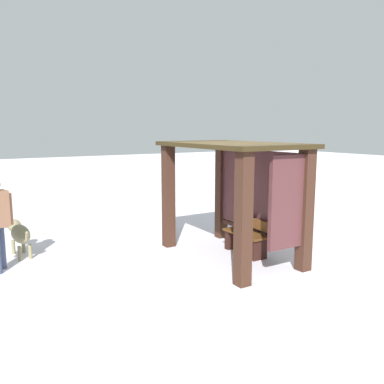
% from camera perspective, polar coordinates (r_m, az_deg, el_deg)
% --- Properties ---
extents(ground_plane, '(60.00, 60.00, 0.00)m').
position_cam_1_polar(ground_plane, '(7.94, 5.41, -9.22)').
color(ground_plane, white).
extents(bus_shelter, '(2.90, 1.75, 2.23)m').
position_cam_1_polar(bus_shelter, '(7.64, 7.18, 1.60)').
color(bus_shelter, '#3B2218').
rests_on(bus_shelter, ground).
extents(bench_left_inside, '(1.03, 0.38, 0.72)m').
position_cam_1_polar(bench_left_inside, '(8.09, 7.78, -6.52)').
color(bench_left_inside, '#593416').
rests_on(bench_left_inside, ground).
extents(dog, '(1.13, 0.39, 0.65)m').
position_cam_1_polar(dog, '(8.57, -23.51, -5.46)').
color(dog, '#857E59').
rests_on(dog, ground).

